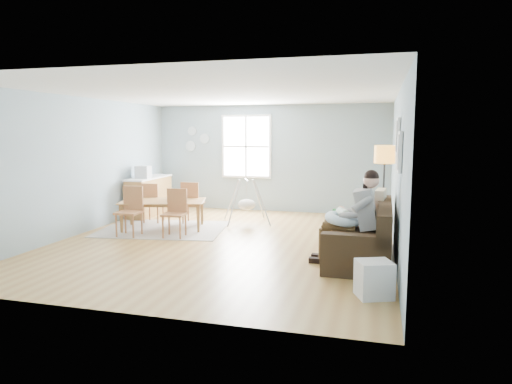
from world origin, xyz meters
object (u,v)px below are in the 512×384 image
(chair_ne, at_px, (191,200))
(counter, at_px, (149,196))
(floor_lamp, at_px, (384,163))
(baby_swing, at_px, (247,204))
(chair_nw, at_px, (152,200))
(father, at_px, (354,214))
(storage_cube, at_px, (373,279))
(chair_sw, at_px, (131,208))
(sofa, at_px, (364,239))
(toddler, at_px, (360,210))
(dining_table, at_px, (163,215))
(chair_se, at_px, (176,210))
(monitor, at_px, (143,172))

(chair_ne, height_order, counter, chair_ne)
(floor_lamp, xyz_separation_m, baby_swing, (-2.90, 1.25, -1.04))
(chair_nw, relative_size, counter, 0.53)
(father, distance_m, counter, 5.91)
(father, relative_size, floor_lamp, 0.82)
(storage_cube, bearing_deg, chair_sw, 153.93)
(storage_cube, height_order, chair_sw, chair_sw)
(sofa, xyz_separation_m, counter, (-5.21, 2.70, 0.16))
(toddler, height_order, storage_cube, toddler)
(dining_table, xyz_separation_m, chair_se, (0.54, -0.55, 0.23))
(sofa, xyz_separation_m, dining_table, (-4.11, 1.23, -0.02))
(chair_ne, bearing_deg, sofa, -26.93)
(chair_sw, xyz_separation_m, baby_swing, (1.85, 1.75, -0.12))
(father, xyz_separation_m, floor_lamp, (0.43, 1.37, 0.70))
(floor_lamp, height_order, baby_swing, floor_lamp)
(sofa, xyz_separation_m, chair_sw, (-4.46, 0.56, 0.23))
(chair_sw, height_order, baby_swing, baby_swing)
(counter, relative_size, monitor, 4.98)
(toddler, height_order, baby_swing, toddler)
(father, height_order, chair_nw, father)
(counter, distance_m, monitor, 0.69)
(sofa, xyz_separation_m, baby_swing, (-2.61, 2.31, 0.12))
(toddler, xyz_separation_m, dining_table, (-4.04, 1.02, -0.46))
(sofa, bearing_deg, toddler, 110.30)
(floor_lamp, xyz_separation_m, counter, (-5.50, 1.64, -1.00))
(chair_sw, distance_m, counter, 2.27)
(sofa, height_order, monitor, monitor)
(floor_lamp, xyz_separation_m, dining_table, (-4.40, 0.18, -1.17))
(father, bearing_deg, monitor, 151.86)
(monitor, relative_size, baby_swing, 0.27)
(toddler, distance_m, chair_sw, 4.40)
(dining_table, distance_m, counter, 1.84)
(floor_lamp, xyz_separation_m, chair_se, (-3.86, -0.37, -0.95))
(floor_lamp, height_order, chair_se, floor_lamp)
(storage_cube, xyz_separation_m, dining_table, (-4.29, 2.95, 0.07))
(sofa, bearing_deg, father, -114.39)
(dining_table, relative_size, counter, 1.01)
(counter, bearing_deg, dining_table, -53.18)
(chair_sw, bearing_deg, father, -11.42)
(father, relative_size, dining_table, 0.85)
(father, distance_m, chair_sw, 4.41)
(toddler, height_order, chair_se, toddler)
(counter, xyz_separation_m, baby_swing, (2.60, -0.39, -0.04))
(toddler, bearing_deg, dining_table, 165.83)
(storage_cube, xyz_separation_m, chair_ne, (-3.94, 3.62, 0.31))
(dining_table, height_order, chair_sw, chair_sw)
(father, relative_size, chair_nw, 1.62)
(toddler, relative_size, floor_lamp, 0.51)
(father, xyz_separation_m, baby_swing, (-2.47, 2.63, -0.34))
(dining_table, xyz_separation_m, chair_ne, (0.35, 0.68, 0.23))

